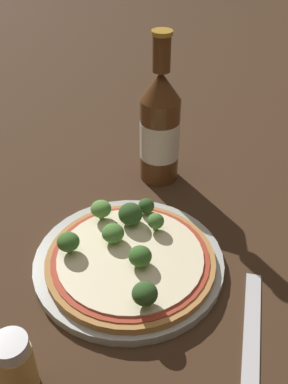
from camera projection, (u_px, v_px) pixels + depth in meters
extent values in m
plane|color=#3D2819|center=(115.00, 263.00, 0.58)|extent=(3.00, 3.00, 0.00)
cylinder|color=#B2B7B2|center=(129.00, 262.00, 0.57)|extent=(0.24, 0.24, 0.01)
cylinder|color=#B77F42|center=(131.00, 260.00, 0.56)|extent=(0.21, 0.21, 0.01)
cylinder|color=#A83823|center=(131.00, 257.00, 0.56)|extent=(0.20, 0.20, 0.00)
cylinder|color=beige|center=(131.00, 256.00, 0.56)|extent=(0.18, 0.18, 0.00)
cylinder|color=#6B8E51|center=(69.00, 248.00, 0.56)|extent=(0.01, 0.01, 0.01)
ellipsoid|color=#386628|center=(68.00, 242.00, 0.55)|extent=(0.03, 0.03, 0.02)
cylinder|color=#6B8E51|center=(113.00, 239.00, 0.57)|extent=(0.01, 0.01, 0.01)
ellipsoid|color=#477A33|center=(113.00, 233.00, 0.57)|extent=(0.03, 0.03, 0.02)
cylinder|color=#6B8E51|center=(101.00, 215.00, 0.61)|extent=(0.01, 0.01, 0.01)
ellipsoid|color=#568E3D|center=(101.00, 209.00, 0.60)|extent=(0.03, 0.03, 0.02)
cylinder|color=#6B8E51|center=(145.00, 301.00, 0.49)|extent=(0.01, 0.01, 0.01)
ellipsoid|color=#2D5123|center=(145.00, 294.00, 0.49)|extent=(0.03, 0.03, 0.02)
cylinder|color=#6B8E51|center=(140.00, 262.00, 0.54)|extent=(0.01, 0.01, 0.01)
ellipsoid|color=#386628|center=(140.00, 256.00, 0.54)|extent=(0.03, 0.03, 0.02)
cylinder|color=#6B8E51|center=(131.00, 221.00, 0.60)|extent=(0.01, 0.01, 0.01)
ellipsoid|color=#2D5123|center=(130.00, 214.00, 0.60)|extent=(0.03, 0.03, 0.03)
cylinder|color=#6B8E51|center=(156.00, 227.00, 0.59)|extent=(0.01, 0.01, 0.01)
ellipsoid|color=#477A33|center=(156.00, 221.00, 0.59)|extent=(0.02, 0.02, 0.02)
cylinder|color=#6B8E51|center=(148.00, 211.00, 0.62)|extent=(0.01, 0.01, 0.01)
ellipsoid|color=#2D5123|center=(148.00, 206.00, 0.61)|extent=(0.02, 0.02, 0.02)
cylinder|color=#563319|center=(160.00, 140.00, 0.70)|extent=(0.06, 0.06, 0.14)
cylinder|color=silver|center=(160.00, 139.00, 0.70)|extent=(0.06, 0.06, 0.06)
cone|color=#563319|center=(161.00, 86.00, 0.64)|extent=(0.06, 0.06, 0.04)
cylinder|color=#563319|center=(162.00, 53.00, 0.61)|extent=(0.03, 0.03, 0.05)
cylinder|color=#B7892D|center=(162.00, 33.00, 0.60)|extent=(0.03, 0.03, 0.01)
cylinder|color=tan|center=(17.00, 369.00, 0.43)|extent=(0.04, 0.04, 0.06)
cylinder|color=silver|center=(10.00, 347.00, 0.41)|extent=(0.03, 0.03, 0.01)
cube|color=silver|center=(252.00, 328.00, 0.50)|extent=(0.07, 0.16, 0.00)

